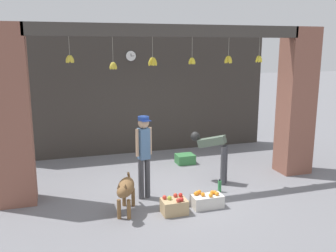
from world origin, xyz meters
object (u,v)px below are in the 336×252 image
(fruit_crate_apples, at_px, (174,206))
(water_bottle, at_px, (220,186))
(dog, at_px, (126,189))
(shopkeeper, at_px, (144,151))
(worker_stooping, at_px, (214,150))
(wall_clock, at_px, (131,56))
(fruit_crate_oranges, at_px, (207,200))
(produce_box_green, at_px, (185,159))

(fruit_crate_apples, distance_m, water_bottle, 1.40)
(dog, relative_size, water_bottle, 3.72)
(shopkeeper, distance_m, worker_stooping, 1.74)
(wall_clock, bearing_deg, dog, -103.86)
(fruit_crate_apples, bearing_deg, shopkeeper, 112.31)
(worker_stooping, distance_m, fruit_crate_oranges, 1.48)
(worker_stooping, bearing_deg, shopkeeper, 146.11)
(water_bottle, bearing_deg, dog, -168.42)
(dog, distance_m, wall_clock, 4.51)
(dog, height_order, fruit_crate_oranges, dog)
(water_bottle, bearing_deg, fruit_crate_oranges, -131.82)
(worker_stooping, relative_size, water_bottle, 4.06)
(shopkeeper, xyz_separation_m, fruit_crate_oranges, (1.02, -0.77, -0.85))
(wall_clock, bearing_deg, worker_stooping, -66.46)
(shopkeeper, height_order, fruit_crate_oranges, shopkeeper)
(fruit_crate_apples, bearing_deg, worker_stooping, 43.45)
(dog, distance_m, worker_stooping, 2.40)
(dog, relative_size, fruit_crate_oranges, 1.76)
(produce_box_green, bearing_deg, fruit_crate_apples, -113.69)
(worker_stooping, height_order, fruit_crate_oranges, worker_stooping)
(fruit_crate_oranges, relative_size, wall_clock, 2.04)
(dog, bearing_deg, water_bottle, 121.48)
(produce_box_green, bearing_deg, water_bottle, -89.22)
(shopkeeper, xyz_separation_m, fruit_crate_apples, (0.35, -0.85, -0.83))
(shopkeeper, bearing_deg, water_bottle, 160.00)
(dog, distance_m, produce_box_green, 3.20)
(produce_box_green, relative_size, water_bottle, 1.68)
(fruit_crate_oranges, bearing_deg, water_bottle, 48.18)
(shopkeeper, relative_size, fruit_crate_apples, 3.66)
(shopkeeper, bearing_deg, wall_clock, -112.07)
(fruit_crate_apples, bearing_deg, fruit_crate_oranges, 6.42)
(fruit_crate_oranges, bearing_deg, fruit_crate_apples, -173.58)
(water_bottle, bearing_deg, worker_stooping, 79.14)
(dog, distance_m, fruit_crate_apples, 0.93)
(produce_box_green, bearing_deg, dog, -129.58)
(fruit_crate_oranges, bearing_deg, dog, 172.90)
(worker_stooping, distance_m, fruit_crate_apples, 1.92)
(fruit_crate_oranges, bearing_deg, worker_stooping, 61.04)
(dog, xyz_separation_m, fruit_crate_oranges, (1.51, -0.19, -0.34))
(worker_stooping, bearing_deg, produce_box_green, 47.69)
(dog, distance_m, water_bottle, 2.12)
(shopkeeper, relative_size, fruit_crate_oranges, 2.88)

